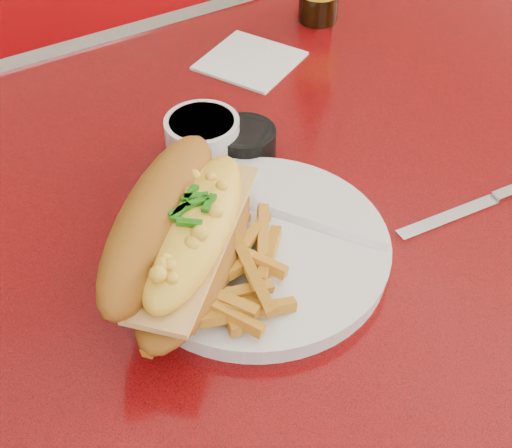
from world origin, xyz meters
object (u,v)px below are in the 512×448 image
dinner_plate (256,249)px  fork (299,222)px  mac_hoagie (182,233)px  sauce_cup_right (245,141)px  booth_bench_far (54,163)px  gravy_ramekin (202,136)px  knife (488,201)px  diner_table (254,330)px

dinner_plate → fork: (0.05, 0.00, 0.01)m
mac_hoagie → sauce_cup_right: 0.19m
booth_bench_far → gravy_ramekin: (0.01, -0.69, 0.51)m
mac_hoagie → gravy_ramekin: size_ratio=2.58×
dinner_plate → fork: 0.05m
fork → knife: bearing=-141.7°
fork → gravy_ramekin: size_ratio=1.63×
mac_hoagie → sauce_cup_right: mac_hoagie is taller
knife → gravy_ramekin: bearing=137.7°
diner_table → mac_hoagie: size_ratio=5.39×
booth_bench_far → fork: 0.98m
booth_bench_far → dinner_plate: booth_bench_far is taller
sauce_cup_right → knife: sauce_cup_right is taller
mac_hoagie → knife: 0.31m
mac_hoagie → knife: (0.30, -0.06, -0.06)m
diner_table → knife: (0.21, -0.09, 0.16)m
fork → gravy_ramekin: gravy_ramekin is taller
mac_hoagie → sauce_cup_right: (0.13, 0.12, -0.04)m
gravy_ramekin → sauce_cup_right: size_ratio=1.14×
dinner_plate → mac_hoagie: 0.08m
booth_bench_far → knife: bearing=-76.9°
mac_hoagie → dinner_plate: bearing=-49.0°
diner_table → sauce_cup_right: bearing=63.2°
booth_bench_far → mac_hoagie: (-0.09, -0.84, 0.54)m
booth_bench_far → sauce_cup_right: bearing=-86.1°
gravy_ramekin → knife: size_ratio=0.49×
fork → sauce_cup_right: (0.02, 0.13, 0.00)m
dinner_plate → gravy_ramekin: 0.16m
gravy_ramekin → sauce_cup_right: bearing=-32.9°
dinner_plate → gravy_ramekin: bearing=78.8°
dinner_plate → fork: bearing=2.0°
sauce_cup_right → dinner_plate: bearing=-117.3°
fork → knife: 0.19m
dinner_plate → sauce_cup_right: sauce_cup_right is taller
booth_bench_far → mac_hoagie: booth_bench_far is taller
diner_table → mac_hoagie: bearing=-161.5°
mac_hoagie → fork: (0.11, -0.01, -0.04)m
sauce_cup_right → knife: 0.25m
booth_bench_far → gravy_ramekin: 0.86m
mac_hoagie → gravy_ramekin: mac_hoagie is taller
diner_table → booth_bench_far: (0.00, 0.81, -0.32)m
sauce_cup_right → knife: (0.16, -0.19, -0.02)m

